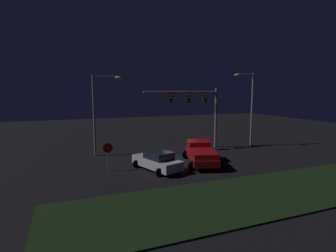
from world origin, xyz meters
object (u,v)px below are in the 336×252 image
(street_lamp_right, at_px, (249,101))
(street_lamp_left, at_px, (100,105))
(car_sedan, at_px, (157,161))
(stop_sign, at_px, (108,152))
(traffic_signal_gantry, at_px, (196,103))
(pickup_truck, at_px, (201,152))

(street_lamp_right, bearing_deg, street_lamp_left, 174.92)
(car_sedan, height_order, stop_sign, stop_sign)
(car_sedan, bearing_deg, street_lamp_left, 8.28)
(traffic_signal_gantry, distance_m, stop_sign, 11.63)
(traffic_signal_gantry, xyz_separation_m, street_lamp_right, (6.19, -0.69, 0.23))
(street_lamp_left, distance_m, street_lamp_right, 16.07)
(traffic_signal_gantry, bearing_deg, pickup_truck, -113.18)
(pickup_truck, xyz_separation_m, street_lamp_left, (-7.51, 6.13, 3.91))
(pickup_truck, relative_size, street_lamp_right, 0.71)
(street_lamp_left, relative_size, street_lamp_right, 0.94)
(street_lamp_left, height_order, street_lamp_right, street_lamp_right)
(street_lamp_left, distance_m, stop_sign, 6.48)
(street_lamp_left, xyz_separation_m, stop_sign, (-0.23, -5.54, -3.34))
(traffic_signal_gantry, xyz_separation_m, street_lamp_left, (-9.82, 0.73, 0.01))
(traffic_signal_gantry, relative_size, street_lamp_right, 1.02)
(car_sedan, xyz_separation_m, stop_sign, (-3.66, 1.05, 0.82))
(pickup_truck, height_order, street_lamp_left, street_lamp_left)
(pickup_truck, xyz_separation_m, car_sedan, (-4.08, -0.46, -0.26))
(stop_sign, bearing_deg, car_sedan, -15.98)
(car_sedan, relative_size, street_lamp_right, 0.58)
(street_lamp_right, bearing_deg, car_sedan, -157.65)
(pickup_truck, height_order, street_lamp_right, street_lamp_right)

